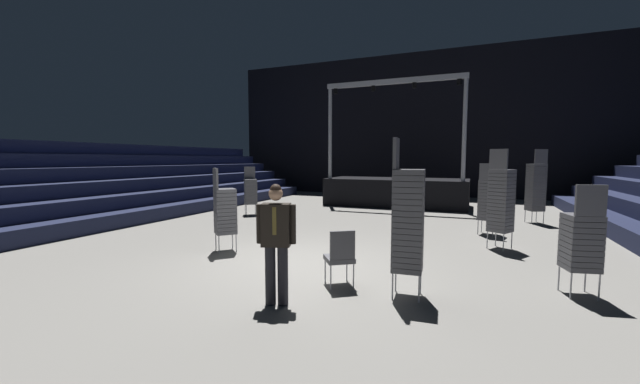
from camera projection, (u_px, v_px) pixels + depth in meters
ground_plane at (300, 265)px, 7.43m from camera, size 22.00×30.00×0.10m
arena_end_wall at (415, 125)px, 20.86m from camera, size 22.00×0.30×8.00m
bleacher_bank_left at (63, 182)px, 11.58m from camera, size 4.50×24.00×2.70m
stage_riser at (396, 190)px, 16.46m from camera, size 6.07×2.61×5.36m
man_with_tie at (276, 237)px, 5.20m from camera, size 0.57×0.34×1.73m
chair_stack_front_left at (501, 199)px, 8.47m from camera, size 0.60×0.60×2.31m
chair_stack_front_right at (225, 210)px, 8.27m from camera, size 0.62×0.62×1.88m
chair_stack_mid_left at (408, 219)px, 5.48m from camera, size 0.47×0.47×2.39m
chair_stack_mid_right at (536, 187)px, 11.90m from camera, size 0.58×0.58×2.39m
chair_stack_mid_centre at (488, 199)px, 10.13m from camera, size 0.54×0.54×1.96m
chair_stack_rear_left at (581, 240)px, 5.55m from camera, size 0.53×0.53×1.71m
chair_stack_rear_right at (251, 191)px, 13.73m from camera, size 0.62×0.62×1.79m
loose_chair_near_man at (340, 254)px, 5.98m from camera, size 0.61×0.61×0.95m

